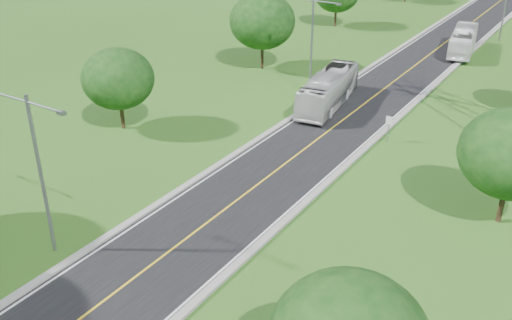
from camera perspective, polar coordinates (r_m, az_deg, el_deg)
The scene contains 11 objects.
ground at distance 71.35m, azimuth 15.42°, elevation 8.92°, with size 260.00×260.00×0.00m, color #305417.
road at distance 76.88m, azimuth 16.88°, elevation 9.99°, with size 8.00×150.00×0.06m, color black.
curb_left at distance 78.06m, azimuth 13.89°, elevation 10.65°, with size 0.50×150.00×0.22m, color gray.
curb_right at distance 75.88m, azimuth 19.97°, elevation 9.39°, with size 0.50×150.00×0.22m, color gray.
speed_limit_sign at distance 49.52m, azimuth 13.12°, elevation 3.46°, with size 0.55×0.09×2.40m.
streetlight_near_left at distance 34.31m, azimuth -20.91°, elevation -0.27°, with size 5.90×0.25×10.00m.
streetlight_mid_left at distance 58.47m, azimuth 5.61°, elevation 12.05°, with size 5.90×0.25×10.00m.
tree_lb at distance 51.44m, azimuth -13.63°, elevation 7.91°, with size 6.30×6.30×7.33m.
tree_lc at distance 67.11m, azimuth 0.63°, elevation 13.72°, with size 7.56×7.56×8.79m.
bus_outbound at distance 78.84m, azimuth 20.01°, elevation 11.15°, with size 2.66×11.37×3.17m, color white.
bus_inbound at distance 56.60m, azimuth 7.25°, elevation 7.01°, with size 2.79×11.94×3.33m, color silver.
Camera 1 is at (19.77, -5.46, 20.37)m, focal length 40.00 mm.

